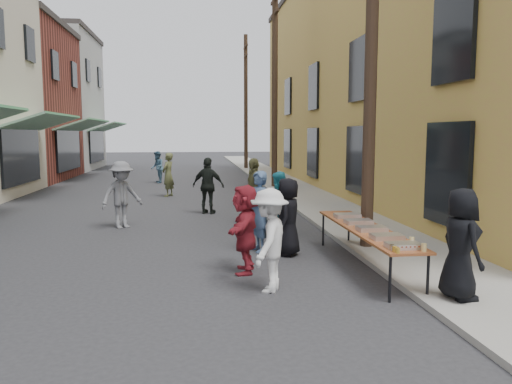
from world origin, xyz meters
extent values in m
plane|color=#28282B|center=(0.00, 0.00, 0.00)|extent=(120.00, 120.00, 0.00)
cube|color=gray|center=(5.00, 15.00, 0.05)|extent=(2.20, 60.00, 0.10)
cube|color=gray|center=(-10.00, 29.00, 4.50)|extent=(8.00, 8.00, 9.00)
cube|color=gold|center=(11.10, 14.00, 5.00)|extent=(10.00, 28.00, 10.00)
cylinder|color=#2D2116|center=(4.30, 3.00, 4.50)|extent=(0.26, 0.26, 9.00)
cylinder|color=#2D2116|center=(4.30, 15.00, 4.50)|extent=(0.26, 0.26, 9.00)
cylinder|color=#2D2116|center=(4.30, 27.00, 4.50)|extent=(0.26, 0.26, 9.00)
cube|color=maroon|center=(3.80, 1.67, 0.73)|extent=(0.70, 4.00, 0.04)
cylinder|color=black|center=(3.51, -0.21, 0.35)|extent=(0.04, 0.04, 0.71)
cylinder|color=black|center=(4.09, -0.21, 0.35)|extent=(0.04, 0.04, 0.71)
cylinder|color=black|center=(3.51, 3.55, 0.35)|extent=(0.04, 0.04, 0.71)
cylinder|color=black|center=(4.09, 3.55, 0.35)|extent=(0.04, 0.04, 0.71)
cube|color=maroon|center=(3.80, 0.02, 0.79)|extent=(0.50, 0.33, 0.08)
cube|color=#B2B2B7|center=(3.80, 0.67, 0.79)|extent=(0.50, 0.33, 0.08)
cube|color=tan|center=(3.80, 1.37, 0.79)|extent=(0.50, 0.33, 0.08)
cube|color=#B2B2B7|center=(3.80, 2.07, 0.79)|extent=(0.50, 0.33, 0.08)
cube|color=tan|center=(3.80, 2.77, 0.79)|extent=(0.50, 0.33, 0.08)
cylinder|color=#A57F26|center=(3.58, -0.28, 0.79)|extent=(0.07, 0.07, 0.08)
cylinder|color=#A57F26|center=(3.58, -0.18, 0.79)|extent=(0.07, 0.07, 0.08)
cylinder|color=#A57F26|center=(3.58, -0.08, 0.79)|extent=(0.07, 0.07, 0.08)
cylinder|color=tan|center=(4.00, -0.23, 0.81)|extent=(0.08, 0.08, 0.12)
imported|color=black|center=(2.58, 2.81, 0.79)|extent=(0.73, 0.89, 1.57)
imported|color=#435C81|center=(2.03, 3.20, 0.85)|extent=(0.55, 0.70, 1.69)
imported|color=teal|center=(2.68, 4.48, 0.79)|extent=(0.71, 0.85, 1.57)
imported|color=silver|center=(1.85, 0.54, 0.81)|extent=(0.97, 1.20, 1.62)
imported|color=brown|center=(2.32, 6.36, 0.90)|extent=(0.64, 1.12, 1.80)
imported|color=maroon|center=(1.58, 1.66, 0.78)|extent=(0.72, 1.52, 1.57)
imported|color=black|center=(4.45, -0.44, 0.90)|extent=(0.56, 0.81, 1.60)
imported|color=slate|center=(-1.16, 6.20, 0.87)|extent=(1.29, 1.18, 1.75)
imported|color=black|center=(1.14, 8.27, 0.86)|extent=(1.10, 0.79, 1.73)
imported|color=#525732|center=(-0.28, 12.70, 0.86)|extent=(0.64, 0.74, 1.72)
imported|color=#446A84|center=(-1.07, 18.15, 0.79)|extent=(0.69, 0.84, 1.59)
camera|label=1|loc=(0.69, -6.96, 2.46)|focal=35.00mm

